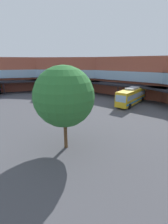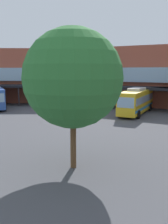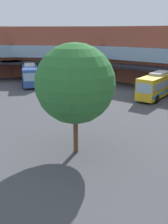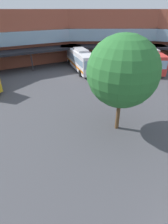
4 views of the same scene
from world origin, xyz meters
name	(u,v)px [view 2 (image 2 of 4)]	position (x,y,z in m)	size (l,w,h in m)	color
bus_0	(136,101)	(-10.02, 28.14, 1.84)	(7.26, 10.39, 3.63)	gold
plaza_tree	(73,78)	(1.85, 10.18, 5.55)	(5.99, 5.99, 8.55)	brown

